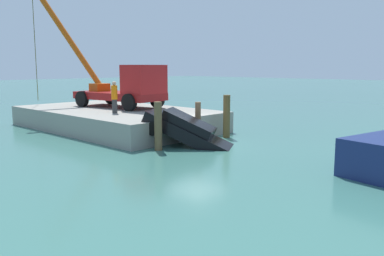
# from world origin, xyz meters

# --- Properties ---
(ground) EXTENTS (200.00, 200.00, 0.00)m
(ground) POSITION_xyz_m (0.00, 0.00, 0.00)
(ground) COLOR #386B60
(dock) EXTENTS (12.49, 7.30, 1.19)m
(dock) POSITION_xyz_m (-6.86, 0.00, 0.60)
(dock) COLOR gray
(dock) RESTS_ON ground
(crane_truck) EXTENTS (8.80, 4.62, 7.96)m
(crane_truck) POSITION_xyz_m (-6.86, 0.77, 2.61)
(crane_truck) COLOR maroon
(crane_truck) RESTS_ON dock
(dock_worker) EXTENTS (0.34, 0.34, 1.74)m
(dock_worker) POSITION_xyz_m (-4.95, -1.38, 2.08)
(dock_worker) COLOR #343434
(dock_worker) RESTS_ON dock
(salvaged_car) EXTENTS (4.56, 3.72, 2.51)m
(salvaged_car) POSITION_xyz_m (0.30, -0.87, 0.67)
(salvaged_car) COLOR black
(salvaged_car) RESTS_ON ground
(piling_near) EXTENTS (0.35, 0.35, 2.19)m
(piling_near) POSITION_xyz_m (0.00, -2.58, 1.10)
(piling_near) COLOR brown
(piling_near) RESTS_ON ground
(piling_mid) EXTENTS (0.29, 0.29, 1.98)m
(piling_mid) POSITION_xyz_m (-0.28, 0.33, 0.99)
(piling_mid) COLOR brown
(piling_mid) RESTS_ON ground
(piling_far) EXTENTS (0.37, 0.37, 2.26)m
(piling_far) POSITION_xyz_m (0.08, 2.17, 1.13)
(piling_far) COLOR brown
(piling_far) RESTS_ON ground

